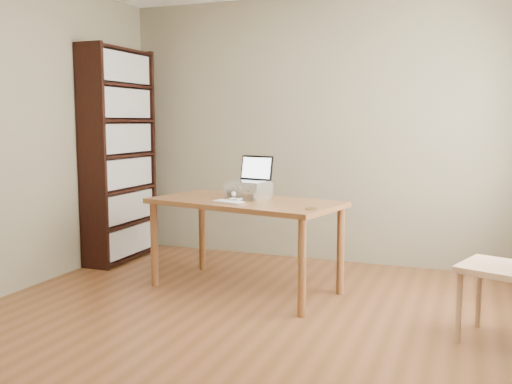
# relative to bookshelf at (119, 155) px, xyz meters

# --- Properties ---
(room) EXTENTS (4.04, 4.54, 2.64)m
(room) POSITION_rel_bookshelf_xyz_m (1.86, -1.54, 0.25)
(room) COLOR brown
(room) RESTS_ON ground
(bookshelf) EXTENTS (0.30, 0.90, 2.10)m
(bookshelf) POSITION_rel_bookshelf_xyz_m (0.00, 0.00, 0.00)
(bookshelf) COLOR black
(bookshelf) RESTS_ON ground
(desk) EXTENTS (1.66, 1.07, 0.75)m
(desk) POSITION_rel_bookshelf_xyz_m (1.56, -0.55, -0.39)
(desk) COLOR brown
(desk) RESTS_ON ground
(laptop_stand) EXTENTS (0.32, 0.25, 0.13)m
(laptop_stand) POSITION_rel_bookshelf_xyz_m (1.56, -0.47, -0.22)
(laptop_stand) COLOR silver
(laptop_stand) RESTS_ON desk
(laptop) EXTENTS (0.34, 0.31, 0.22)m
(laptop) POSITION_rel_bookshelf_xyz_m (1.56, -0.41, -0.11)
(laptop) COLOR silver
(laptop) RESTS_ON laptop_stand
(keyboard) EXTENTS (0.29, 0.18, 0.02)m
(keyboard) POSITION_rel_bookshelf_xyz_m (1.51, -0.77, -0.29)
(keyboard) COLOR silver
(keyboard) RESTS_ON desk
(coaster) EXTENTS (0.09, 0.09, 0.01)m
(coaster) POSITION_rel_bookshelf_xyz_m (2.20, -0.82, -0.30)
(coaster) COLOR brown
(coaster) RESTS_ON desk
(cat) EXTENTS (0.22, 0.46, 0.13)m
(cat) POSITION_rel_bookshelf_xyz_m (1.54, -0.44, -0.24)
(cat) COLOR #4A443A
(cat) RESTS_ON desk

